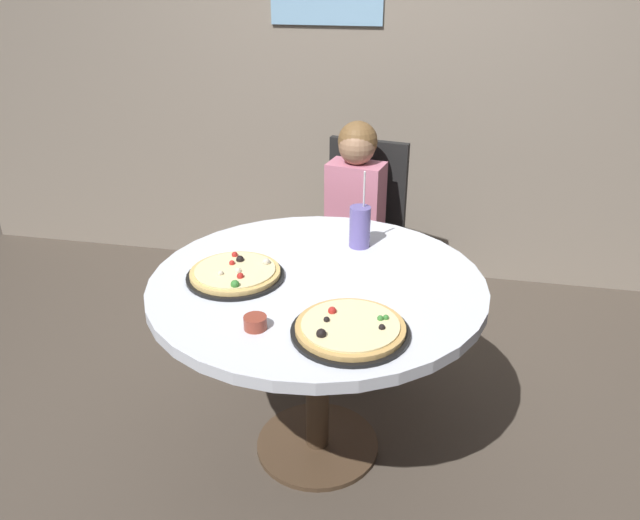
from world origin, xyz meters
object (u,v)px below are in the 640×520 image
object	(u,v)px
sauce_bowl	(255,323)
dining_table	(317,305)
pizza_cheese	(235,274)
soda_cup	(360,227)
pizza_veggie	(350,329)
chair_wooden	(361,226)
diner_child	(349,249)

from	to	relation	value
sauce_bowl	dining_table	bearing A→B (deg)	71.22
pizza_cheese	soda_cup	world-z (taller)	soda_cup
dining_table	pizza_cheese	xyz separation A→B (m)	(-0.28, -0.05, 0.12)
pizza_veggie	chair_wooden	bearing A→B (deg)	96.36
chair_wooden	soda_cup	bearing A→B (deg)	-83.01
chair_wooden	diner_child	bearing A→B (deg)	-99.21
pizza_veggie	soda_cup	size ratio (longest dim) A/B	1.15
soda_cup	pizza_cheese	bearing A→B (deg)	-137.90
dining_table	pizza_cheese	distance (m)	0.31
chair_wooden	diner_child	size ratio (longest dim) A/B	0.88
chair_wooden	pizza_veggie	world-z (taller)	chair_wooden
pizza_cheese	soda_cup	size ratio (longest dim) A/B	1.10
chair_wooden	sauce_bowl	xyz separation A→B (m)	(-0.13, -1.36, 0.24)
pizza_veggie	sauce_bowl	size ratio (longest dim) A/B	5.06
dining_table	soda_cup	bearing A→B (deg)	70.93
chair_wooden	pizza_veggie	bearing A→B (deg)	-83.64
dining_table	diner_child	world-z (taller)	diner_child
dining_table	chair_wooden	bearing A→B (deg)	89.10
dining_table	soda_cup	xyz separation A→B (m)	(0.10, 0.30, 0.18)
chair_wooden	sauce_bowl	distance (m)	1.39
diner_child	pizza_veggie	xyz separation A→B (m)	(0.18, -1.15, 0.28)
dining_table	pizza_veggie	xyz separation A→B (m)	(0.16, -0.32, 0.12)
pizza_cheese	sauce_bowl	world-z (taller)	pizza_cheese
dining_table	pizza_veggie	distance (m)	0.38
diner_child	sauce_bowl	bearing A→B (deg)	-95.02
diner_child	dining_table	bearing A→B (deg)	-89.09
dining_table	pizza_cheese	bearing A→B (deg)	-170.79
pizza_cheese	sauce_bowl	distance (m)	0.34
diner_child	pizza_veggie	world-z (taller)	diner_child
diner_child	pizza_veggie	size ratio (longest dim) A/B	3.06
pizza_cheese	dining_table	bearing A→B (deg)	9.21
dining_table	chair_wooden	size ratio (longest dim) A/B	1.22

